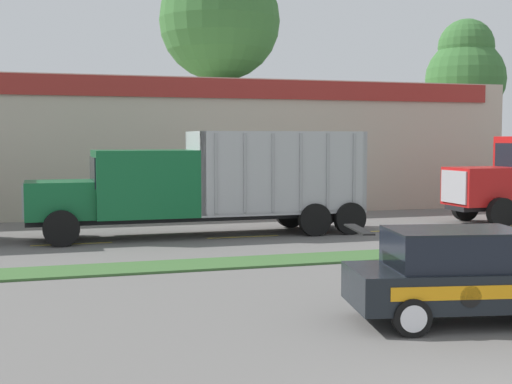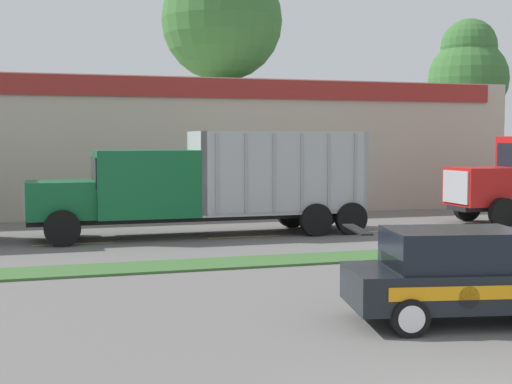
# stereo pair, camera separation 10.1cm
# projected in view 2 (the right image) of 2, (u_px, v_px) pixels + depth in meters

# --- Properties ---
(grass_verge) EXTENTS (120.00, 1.54, 0.06)m
(grass_verge) POSITION_uv_depth(u_px,v_px,m) (250.00, 262.00, 18.23)
(grass_verge) COLOR #3D6633
(grass_verge) RESTS_ON ground_plane
(centre_line_3) EXTENTS (2.40, 0.14, 0.01)m
(centre_line_3) POSITION_uv_depth(u_px,v_px,m) (73.00, 244.00, 21.58)
(centre_line_3) COLOR yellow
(centre_line_3) RESTS_ON ground_plane
(centre_line_4) EXTENTS (2.40, 0.14, 0.01)m
(centre_line_4) POSITION_uv_depth(u_px,v_px,m) (244.00, 237.00, 23.12)
(centre_line_4) COLOR yellow
(centre_line_4) RESTS_ON ground_plane
(centre_line_5) EXTENTS (2.40, 0.14, 0.01)m
(centre_line_5) POSITION_uv_depth(u_px,v_px,m) (394.00, 231.00, 24.67)
(centre_line_5) COLOR yellow
(centre_line_5) RESTS_ON ground_plane
(dump_truck_trail) EXTENTS (10.97, 2.68, 3.42)m
(dump_truck_trail) POSITION_uv_depth(u_px,v_px,m) (178.00, 189.00, 23.12)
(dump_truck_trail) COLOR black
(dump_truck_trail) RESTS_ON ground_plane
(rally_car) EXTENTS (4.33, 2.45, 1.66)m
(rally_car) POSITION_uv_depth(u_px,v_px,m) (462.00, 275.00, 12.29)
(rally_car) COLOR black
(rally_car) RESTS_ON ground_plane
(store_building_backdrop) EXTENTS (40.17, 12.10, 5.70)m
(store_building_backdrop) POSITION_uv_depth(u_px,v_px,m) (55.00, 146.00, 33.21)
(store_building_backdrop) COLOR #BCB29E
(store_building_backdrop) RESTS_ON ground_plane
(tree_behind_left) EXTENTS (6.24, 6.24, 13.97)m
(tree_behind_left) POSITION_uv_depth(u_px,v_px,m) (222.00, 8.00, 36.68)
(tree_behind_left) COLOR #473828
(tree_behind_left) RESTS_ON ground_plane
(tree_behind_right) EXTENTS (4.22, 4.22, 9.53)m
(tree_behind_right) POSITION_uv_depth(u_px,v_px,m) (468.00, 72.00, 37.80)
(tree_behind_right) COLOR #473828
(tree_behind_right) RESTS_ON ground_plane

